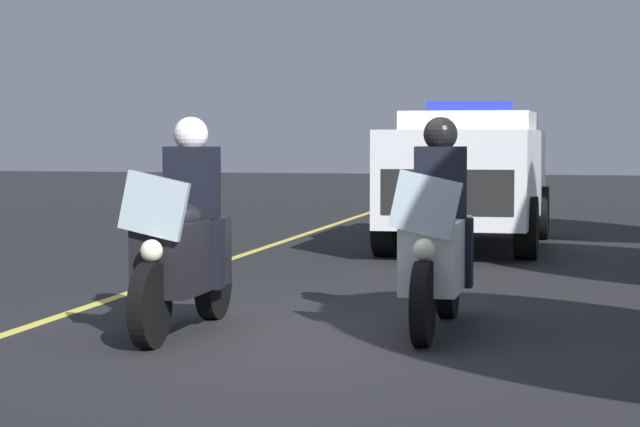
{
  "coord_description": "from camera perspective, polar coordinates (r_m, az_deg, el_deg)",
  "views": [
    {
      "loc": [
        9.33,
        2.34,
        1.57
      ],
      "look_at": [
        -0.88,
        0.0,
        0.9
      ],
      "focal_mm": 68.71,
      "sensor_mm": 36.0,
      "label": 1
    }
  ],
  "objects": [
    {
      "name": "police_motorcycle_lead_right",
      "position": [
        9.86,
        5.47,
        -1.42
      ],
      "size": [
        2.14,
        0.56,
        1.72
      ],
      "color": "black",
      "rests_on": "ground"
    },
    {
      "name": "ground_plane",
      "position": [
        9.74,
        -1.17,
        -5.61
      ],
      "size": [
        80.0,
        80.0,
        0.0
      ],
      "primitive_type": "plane",
      "color": "black"
    },
    {
      "name": "police_motorcycle_lead_left",
      "position": [
        9.78,
        -6.34,
        -1.47
      ],
      "size": [
        2.14,
        0.56,
        1.72
      ],
      "color": "black",
      "rests_on": "ground"
    },
    {
      "name": "police_suv",
      "position": [
        17.28,
        6.95,
        1.96
      ],
      "size": [
        4.91,
        2.09,
        2.05
      ],
      "color": "silver",
      "rests_on": "ground"
    },
    {
      "name": "lane_stripe_center",
      "position": [
        10.5,
        -13.04,
        -5.01
      ],
      "size": [
        48.0,
        0.12,
        0.01
      ],
      "primitive_type": "cube",
      "color": "#E0D14C",
      "rests_on": "ground"
    }
  ]
}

